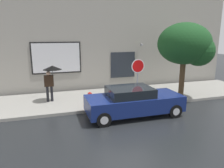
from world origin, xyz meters
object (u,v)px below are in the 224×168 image
fire_hydrant (90,99)px  pedestrian_with_umbrella (51,73)px  street_tree (187,45)px  parked_car (133,101)px  stop_sign (138,72)px

fire_hydrant → pedestrian_with_umbrella: pedestrian_with_umbrella is taller
fire_hydrant → street_tree: bearing=0.2°
pedestrian_with_umbrella → fire_hydrant: bearing=-38.0°
parked_car → pedestrian_with_umbrella: bearing=140.3°
parked_car → street_tree: (3.95, 1.59, 2.50)m
street_tree → fire_hydrant: bearing=-179.8°
fire_hydrant → stop_sign: stop_sign is taller
pedestrian_with_umbrella → street_tree: bearing=-10.6°
fire_hydrant → street_tree: street_tree is taller
parked_car → fire_hydrant: 2.38m
parked_car → street_tree: size_ratio=1.05×
fire_hydrant → stop_sign: size_ratio=0.32×
pedestrian_with_umbrella → stop_sign: size_ratio=0.85×
stop_sign → parked_car: bearing=-119.3°
street_tree → stop_sign: size_ratio=1.84×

